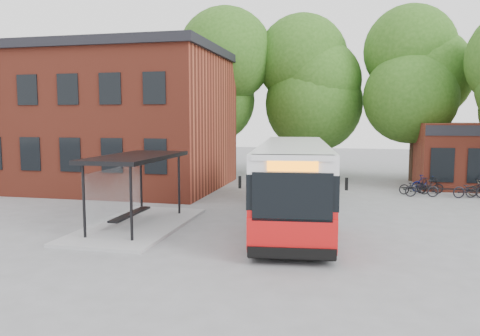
% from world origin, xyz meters
% --- Properties ---
extents(ground, '(100.00, 100.00, 0.00)m').
position_xyz_m(ground, '(0.00, 0.00, 0.00)').
color(ground, slate).
extents(station_building, '(18.40, 10.40, 8.50)m').
position_xyz_m(station_building, '(-13.00, 9.00, 4.25)').
color(station_building, maroon).
rests_on(station_building, ground).
extents(bus_shelter, '(3.60, 7.00, 2.90)m').
position_xyz_m(bus_shelter, '(-4.50, -1.00, 1.45)').
color(bus_shelter, black).
rests_on(bus_shelter, ground).
extents(bike_rail, '(5.20, 0.10, 0.38)m').
position_xyz_m(bike_rail, '(9.28, 10.00, 0.19)').
color(bike_rail, black).
rests_on(bike_rail, ground).
extents(tree_0, '(7.92, 7.92, 11.00)m').
position_xyz_m(tree_0, '(-6.00, 16.00, 5.50)').
color(tree_0, '#285316').
rests_on(tree_0, ground).
extents(tree_1, '(7.92, 7.92, 10.40)m').
position_xyz_m(tree_1, '(1.00, 17.00, 5.20)').
color(tree_1, '#285316').
rests_on(tree_1, ground).
extents(tree_2, '(7.92, 7.92, 11.00)m').
position_xyz_m(tree_2, '(8.00, 16.00, 5.50)').
color(tree_2, '#285316').
rests_on(tree_2, ground).
extents(city_bus, '(4.05, 13.10, 3.27)m').
position_xyz_m(city_bus, '(1.41, 1.68, 1.64)').
color(city_bus, red).
rests_on(city_bus, ground).
extents(bicycle_0, '(1.83, 0.98, 0.91)m').
position_xyz_m(bicycle_0, '(7.36, 9.84, 0.46)').
color(bicycle_0, black).
rests_on(bicycle_0, ground).
extents(bicycle_1, '(1.73, 1.10, 1.01)m').
position_xyz_m(bicycle_1, '(8.10, 10.97, 0.51)').
color(bicycle_1, '#050E46').
rests_on(bicycle_1, ground).
extents(bicycle_2, '(1.87, 0.88, 0.95)m').
position_xyz_m(bicycle_2, '(7.65, 9.05, 0.47)').
color(bicycle_2, black).
rests_on(bicycle_2, ground).
extents(bicycle_3, '(1.57, 0.69, 0.92)m').
position_xyz_m(bicycle_3, '(8.28, 10.35, 0.46)').
color(bicycle_3, black).
rests_on(bicycle_3, ground).
extents(bicycle_4, '(1.99, 1.11, 0.99)m').
position_xyz_m(bicycle_4, '(10.13, 9.20, 0.50)').
color(bicycle_4, black).
rests_on(bicycle_4, ground).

